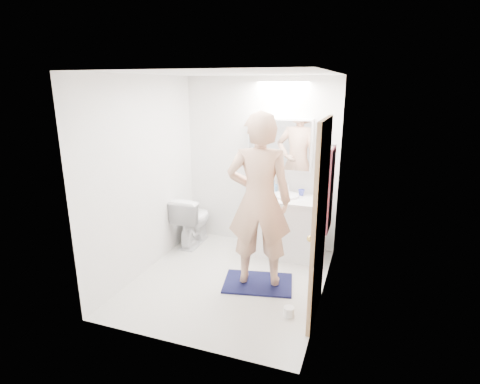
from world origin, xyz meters
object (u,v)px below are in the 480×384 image
at_px(vanity_cabinet, 284,227).
at_px(soap_bottle_b, 274,187).
at_px(toilet, 193,220).
at_px(soap_bottle_a, 265,185).
at_px(toothbrush_cup, 301,193).
at_px(toilet_paper_roll, 289,312).
at_px(medicine_cabinet, 280,144).
at_px(person, 259,201).

height_order(vanity_cabinet, soap_bottle_b, soap_bottle_b).
xyz_separation_m(toilet, soap_bottle_a, (1.01, 0.26, 0.55)).
height_order(vanity_cabinet, toothbrush_cup, toothbrush_cup).
bearing_deg(toilet_paper_roll, vanity_cabinet, 105.56).
bearing_deg(vanity_cabinet, medicine_cabinet, 123.53).
bearing_deg(toilet, vanity_cabinet, -176.32).
bearing_deg(medicine_cabinet, vanity_cabinet, -56.47).
relative_size(person, soap_bottle_b, 11.70).
bearing_deg(toothbrush_cup, soap_bottle_a, -178.89).
relative_size(soap_bottle_b, toothbrush_cup, 1.90).
height_order(vanity_cabinet, person, person).
bearing_deg(toothbrush_cup, medicine_cabinet, 171.40).
distance_m(toilet, toilet_paper_roll, 2.22).
distance_m(medicine_cabinet, toilet_paper_roll, 2.27).
bearing_deg(soap_bottle_b, soap_bottle_a, -166.36).
bearing_deg(person, soap_bottle_a, -89.19).
height_order(toilet, toilet_paper_roll, toilet).
relative_size(vanity_cabinet, person, 0.45).
xyz_separation_m(vanity_cabinet, toilet_paper_roll, (0.40, -1.45, -0.34)).
xyz_separation_m(medicine_cabinet, person, (0.06, -1.15, -0.46)).
relative_size(medicine_cabinet, toilet, 1.18).
height_order(vanity_cabinet, toilet_paper_roll, vanity_cabinet).
height_order(soap_bottle_b, toilet_paper_roll, soap_bottle_b).
distance_m(person, soap_bottle_a, 1.12).
height_order(vanity_cabinet, medicine_cabinet, medicine_cabinet).
bearing_deg(toilet_paper_roll, toothbrush_cup, 97.50).
height_order(medicine_cabinet, toothbrush_cup, medicine_cabinet).
bearing_deg(soap_bottle_a, toothbrush_cup, 1.11).
height_order(medicine_cabinet, toilet, medicine_cabinet).
xyz_separation_m(soap_bottle_a, toilet_paper_roll, (0.73, -1.60, -0.87)).
xyz_separation_m(soap_bottle_a, soap_bottle_b, (0.12, 0.03, -0.02)).
relative_size(medicine_cabinet, toilet_paper_roll, 8.00).
bearing_deg(medicine_cabinet, soap_bottle_a, -161.98).
relative_size(medicine_cabinet, soap_bottle_a, 4.24).
bearing_deg(soap_bottle_b, medicine_cabinet, 26.25).
height_order(toothbrush_cup, toilet_paper_roll, toothbrush_cup).
bearing_deg(soap_bottle_b, toothbrush_cup, -2.93).
xyz_separation_m(person, toothbrush_cup, (0.27, 1.10, -0.18)).
height_order(soap_bottle_a, toilet_paper_roll, soap_bottle_a).
distance_m(vanity_cabinet, medicine_cabinet, 1.14).
relative_size(vanity_cabinet, medicine_cabinet, 1.02).
bearing_deg(toothbrush_cup, toilet, -169.81).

